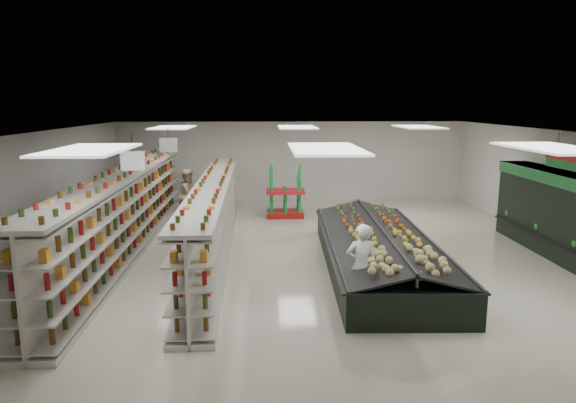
{
  "coord_description": "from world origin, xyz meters",
  "views": [
    {
      "loc": [
        -1.04,
        -12.78,
        3.94
      ],
      "look_at": [
        -0.44,
        0.86,
        1.31
      ],
      "focal_mm": 32.0,
      "sensor_mm": 36.0,
      "label": 1
    }
  ],
  "objects_px": {
    "shopper_main": "(361,266)",
    "shopper_background": "(189,195)",
    "gondola_center": "(214,220)",
    "gondola_left": "(125,216)",
    "soda_endcap": "(285,194)",
    "produce_island": "(379,249)"
  },
  "relations": [
    {
      "from": "gondola_center",
      "to": "soda_endcap",
      "type": "xyz_separation_m",
      "value": [
        2.04,
        4.34,
        -0.06
      ]
    },
    {
      "from": "soda_endcap",
      "to": "shopper_background",
      "type": "xyz_separation_m",
      "value": [
        -3.26,
        -0.49,
        0.06
      ]
    },
    {
      "from": "gondola_left",
      "to": "soda_endcap",
      "type": "bearing_deg",
      "value": 42.74
    },
    {
      "from": "shopper_background",
      "to": "gondola_left",
      "type": "bearing_deg",
      "value": 178.25
    },
    {
      "from": "produce_island",
      "to": "shopper_background",
      "type": "height_order",
      "value": "shopper_background"
    },
    {
      "from": "produce_island",
      "to": "soda_endcap",
      "type": "distance_m",
      "value": 6.18
    },
    {
      "from": "shopper_main",
      "to": "shopper_background",
      "type": "bearing_deg",
      "value": -62.94
    },
    {
      "from": "gondola_center",
      "to": "shopper_main",
      "type": "xyz_separation_m",
      "value": [
        3.2,
        -3.84,
        -0.05
      ]
    },
    {
      "from": "gondola_center",
      "to": "shopper_background",
      "type": "distance_m",
      "value": 4.03
    },
    {
      "from": "shopper_main",
      "to": "shopper_background",
      "type": "height_order",
      "value": "shopper_background"
    },
    {
      "from": "gondola_center",
      "to": "shopper_main",
      "type": "distance_m",
      "value": 4.99
    },
    {
      "from": "shopper_main",
      "to": "gondola_left",
      "type": "bearing_deg",
      "value": -38.56
    },
    {
      "from": "gondola_left",
      "to": "soda_endcap",
      "type": "relative_size",
      "value": 7.24
    },
    {
      "from": "gondola_center",
      "to": "shopper_main",
      "type": "height_order",
      "value": "gondola_center"
    },
    {
      "from": "produce_island",
      "to": "soda_endcap",
      "type": "relative_size",
      "value": 4.22
    },
    {
      "from": "shopper_main",
      "to": "gondola_center",
      "type": "bearing_deg",
      "value": -53.06
    },
    {
      "from": "gondola_left",
      "to": "shopper_background",
      "type": "distance_m",
      "value": 3.86
    },
    {
      "from": "gondola_center",
      "to": "soda_endcap",
      "type": "bearing_deg",
      "value": 63.75
    },
    {
      "from": "soda_endcap",
      "to": "produce_island",
      "type": "bearing_deg",
      "value": -70.81
    },
    {
      "from": "gondola_left",
      "to": "gondola_center",
      "type": "height_order",
      "value": "gondola_left"
    },
    {
      "from": "shopper_main",
      "to": "shopper_background",
      "type": "xyz_separation_m",
      "value": [
        -4.42,
        7.68,
        0.05
      ]
    },
    {
      "from": "soda_endcap",
      "to": "gondola_center",
      "type": "bearing_deg",
      "value": -115.15
    }
  ]
}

